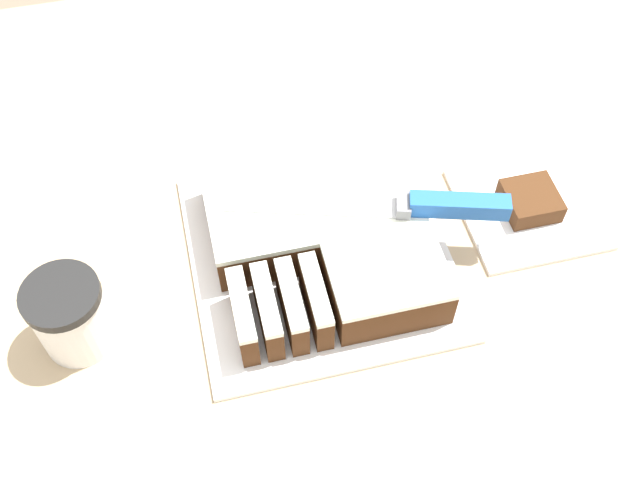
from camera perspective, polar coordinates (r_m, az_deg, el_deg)
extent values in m
cube|color=tan|center=(1.27, 0.30, -12.53)|extent=(1.40, 1.10, 0.90)
cube|color=white|center=(0.87, 0.00, -1.21)|extent=(0.29, 0.30, 0.01)
cube|color=#472814|center=(0.87, -0.75, 2.40)|extent=(0.24, 0.15, 0.05)
cube|color=white|center=(0.85, -0.77, 3.57)|extent=(0.24, 0.15, 0.01)
cube|color=#472814|center=(0.82, 5.08, -3.46)|extent=(0.12, 0.10, 0.05)
cube|color=white|center=(0.79, 5.23, -2.37)|extent=(0.12, 0.10, 0.01)
cube|color=#472814|center=(0.80, -5.88, -5.94)|extent=(0.02, 0.09, 0.05)
cube|color=white|center=(0.77, -6.05, -4.89)|extent=(0.02, 0.09, 0.01)
cube|color=#472814|center=(0.80, -4.01, -5.57)|extent=(0.02, 0.09, 0.05)
cube|color=white|center=(0.77, -4.13, -4.51)|extent=(0.02, 0.09, 0.01)
cube|color=#472814|center=(0.80, -2.15, -5.20)|extent=(0.02, 0.09, 0.05)
cube|color=white|center=(0.77, -2.22, -4.13)|extent=(0.02, 0.09, 0.01)
cube|color=#472814|center=(0.80, -0.31, -4.82)|extent=(0.02, 0.09, 0.05)
cube|color=white|center=(0.78, -0.32, -3.75)|extent=(0.02, 0.09, 0.01)
cube|color=silver|center=(0.83, -0.67, 2.71)|extent=(0.22, 0.09, 0.00)
cube|color=slate|center=(0.83, 6.38, 2.66)|extent=(0.02, 0.03, 0.02)
cube|color=#1E59B2|center=(0.84, 10.57, 2.60)|extent=(0.11, 0.05, 0.02)
cylinder|color=white|center=(0.82, -18.35, -5.69)|extent=(0.08, 0.08, 0.08)
cylinder|color=black|center=(0.78, -19.21, -4.00)|extent=(0.08, 0.08, 0.01)
cube|color=white|center=(0.94, 15.45, 2.46)|extent=(0.16, 0.16, 0.01)
cube|color=#472814|center=(0.93, 15.66, 3.06)|extent=(0.06, 0.06, 0.03)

